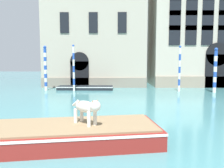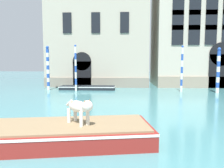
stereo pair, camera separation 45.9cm
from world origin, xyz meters
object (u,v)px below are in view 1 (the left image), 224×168
mooring_pole_0 (74,68)px  mooring_pole_1 (180,69)px  boat_foreground (34,135)px  dog_on_deck (87,107)px  mooring_pole_2 (45,68)px  boat_moored_near_palazzo (86,88)px  mooring_pole_3 (215,70)px

mooring_pole_0 → mooring_pole_1: 9.66m
boat_foreground → dog_on_deck: 1.92m
dog_on_deck → mooring_pole_2: size_ratio=0.25×
boat_moored_near_palazzo → mooring_pole_2: mooring_pole_2 is taller
boat_foreground → mooring_pole_0: (-1.12, 13.22, 1.81)m
boat_foreground → dog_on_deck: dog_on_deck is taller
mooring_pole_1 → mooring_pole_0: bearing=178.6°
boat_foreground → mooring_pole_2: (-3.91, 13.75, 1.79)m
mooring_pole_0 → mooring_pole_3: mooring_pole_0 is taller
boat_foreground → mooring_pole_0: size_ratio=1.97×
mooring_pole_3 → dog_on_deck: bearing=-128.6°
mooring_pole_0 → mooring_pole_3: bearing=-3.5°
dog_on_deck → mooring_pole_1: (6.83, 12.80, 0.87)m
mooring_pole_1 → mooring_pole_2: size_ratio=0.99×
dog_on_deck → mooring_pole_2: 14.71m
boat_moored_near_palazzo → mooring_pole_1: 9.05m
mooring_pole_0 → mooring_pole_3: 12.66m
boat_foreground → mooring_pole_3: (11.51, 12.46, 1.65)m
dog_on_deck → mooring_pole_0: size_ratio=0.25×
boat_moored_near_palazzo → mooring_pole_0: bearing=-127.9°
boat_foreground → mooring_pole_3: mooring_pole_3 is taller
boat_foreground → dog_on_deck: (1.70, 0.19, 0.88)m
mooring_pole_1 → boat_foreground: bearing=-123.3°
boat_moored_near_palazzo → mooring_pole_1: mooring_pole_1 is taller
dog_on_deck → mooring_pole_2: mooring_pole_2 is taller
boat_foreground → dog_on_deck: size_ratio=7.99×
mooring_pole_1 → mooring_pole_2: (-12.44, 0.77, 0.03)m
boat_foreground → dog_on_deck: bearing=-2.3°
mooring_pole_1 → mooring_pole_2: bearing=176.5°
mooring_pole_3 → boat_moored_near_palazzo: bearing=170.8°
boat_moored_near_palazzo → mooring_pole_1: bearing=-7.7°
boat_foreground → mooring_pole_2: bearing=97.2°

